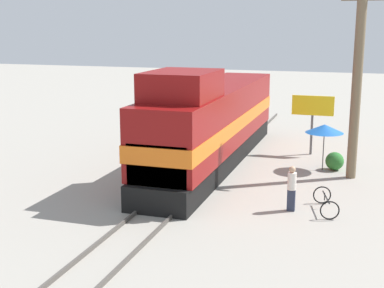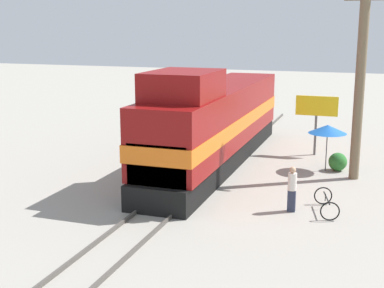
% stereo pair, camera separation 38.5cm
% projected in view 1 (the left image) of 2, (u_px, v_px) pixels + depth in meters
% --- Properties ---
extents(ground_plane, '(120.00, 120.00, 0.00)m').
position_uv_depth(ground_plane, '(201.00, 174.00, 25.72)').
color(ground_plane, gray).
extents(rail_near, '(0.08, 36.44, 0.15)m').
position_uv_depth(rail_near, '(187.00, 171.00, 25.92)').
color(rail_near, '#4C4742').
rests_on(rail_near, ground_plane).
extents(rail_far, '(0.08, 36.44, 0.15)m').
position_uv_depth(rail_far, '(216.00, 174.00, 25.48)').
color(rail_far, '#4C4742').
rests_on(rail_far, ground_plane).
extents(locomotive, '(2.89, 16.78, 5.16)m').
position_uv_depth(locomotive, '(211.00, 124.00, 26.83)').
color(locomotive, black).
rests_on(locomotive, ground_plane).
extents(utility_pole, '(1.80, 0.45, 9.22)m').
position_uv_depth(utility_pole, '(357.00, 78.00, 24.10)').
color(utility_pole, '#726047').
rests_on(utility_pole, ground_plane).
extents(vendor_umbrella, '(1.84, 1.84, 2.29)m').
position_uv_depth(vendor_umbrella, '(325.00, 129.00, 25.96)').
color(vendor_umbrella, '#4C4C4C').
rests_on(vendor_umbrella, ground_plane).
extents(billboard_sign, '(2.26, 0.12, 3.26)m').
position_uv_depth(billboard_sign, '(313.00, 110.00, 29.11)').
color(billboard_sign, '#595959').
rests_on(billboard_sign, ground_plane).
extents(shrub_cluster, '(0.90, 0.90, 0.90)m').
position_uv_depth(shrub_cluster, '(335.00, 161.00, 26.34)').
color(shrub_cluster, '#2D722D').
rests_on(shrub_cluster, ground_plane).
extents(person_bystander, '(0.34, 0.34, 1.77)m').
position_uv_depth(person_bystander, '(292.00, 187.00, 20.43)').
color(person_bystander, '#2D3347').
rests_on(person_bystander, ground_plane).
extents(bicycle, '(1.13, 2.00, 0.72)m').
position_uv_depth(bicycle, '(326.00, 202.00, 20.49)').
color(bicycle, black).
rests_on(bicycle, ground_plane).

